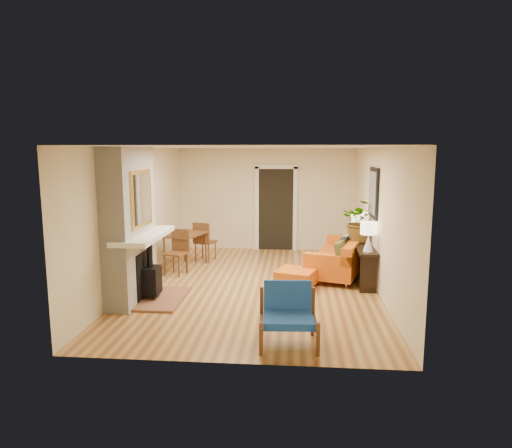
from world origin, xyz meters
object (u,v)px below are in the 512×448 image
Objects in this scene: dining_table at (188,240)px; houseplant at (361,221)px; ottoman at (296,277)px; lamp_near at (369,233)px; blue_chair at (288,311)px; sofa at (342,256)px; console_table at (362,251)px; lamp_far at (358,222)px.

houseplant reaches higher than dining_table.
lamp_near is at bearing -2.53° from ottoman.
ottoman is at bearing 87.36° from blue_chair.
lamp_near is at bearing 59.84° from blue_chair.
houseplant is at bearing 67.09° from blue_chair.
console_table is (0.34, -0.43, 0.21)m from sofa.
console_table is (1.40, 3.08, 0.15)m from blue_chair.
ottoman is 2.03m from lamp_far.
houseplant is (-0.01, 0.21, 0.58)m from console_table.
sofa is at bearing 128.71° from console_table.
ottoman is at bearing -147.17° from houseplant.
dining_table is at bearing 168.95° from console_table.
houseplant is (1.39, 3.30, 0.73)m from blue_chair.
ottoman is (-0.95, -1.04, -0.18)m from sofa.
dining_table is 3.68m from lamp_far.
ottoman is 0.98× the size of houseplant.
console_table is at bearing 65.54° from blue_chair.
lamp_far is at bearing 88.83° from houseplant.
dining_table reaches higher than blue_chair.
dining_table is at bearing 179.82° from lamp_far.
sofa is at bearing 147.20° from houseplant.
sofa is at bearing -4.97° from dining_table.
dining_table is 3.24× the size of lamp_near.
console_table is at bearing -90.00° from lamp_far.
houseplant is (1.28, 0.82, 0.96)m from ottoman.
sofa is 1.33× the size of dining_table.
houseplant reaches higher than sofa.
ottoman is 1.48m from console_table.
lamp_near is (1.40, 2.41, 0.63)m from blue_chair.
dining_table is 3.24× the size of lamp_far.
houseplant is at bearing 90.65° from lamp_near.
dining_table reaches higher than ottoman.
lamp_far reaches higher than sofa.
dining_table is 3.72m from console_table.
lamp_far is 0.62× the size of houseplant.
houseplant is (3.64, -0.50, 0.56)m from dining_table.
sofa is 4.30× the size of lamp_far.
houseplant reaches higher than blue_chair.
dining_table is at bearing 175.03° from sofa.
lamp_near is (3.65, -1.38, 0.46)m from dining_table.
lamp_far is at bearing 69.67° from blue_chair.
lamp_near is at bearing -90.00° from console_table.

